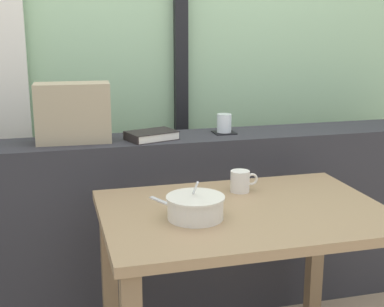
% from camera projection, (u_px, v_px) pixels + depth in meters
% --- Properties ---
extents(outdoor_backdrop, '(4.80, 0.08, 2.80)m').
position_uv_depth(outdoor_backdrop, '(172.00, 17.00, 2.92)').
color(outdoor_backdrop, '#9EC699').
rests_on(outdoor_backdrop, ground).
extents(window_divider_post, '(0.07, 0.05, 2.60)m').
position_uv_depth(window_divider_post, '(181.00, 36.00, 2.89)').
color(window_divider_post, black).
rests_on(window_divider_post, ground).
extents(dark_console_ledge, '(2.80, 0.30, 0.86)m').
position_uv_depth(dark_console_ledge, '(200.00, 222.00, 2.62)').
color(dark_console_ledge, '#2D2D33').
rests_on(dark_console_ledge, ground).
extents(breakfast_table, '(1.03, 0.72, 0.72)m').
position_uv_depth(breakfast_table, '(244.00, 239.00, 1.97)').
color(breakfast_table, '#826849').
rests_on(breakfast_table, ground).
extents(coaster_square, '(0.10, 0.10, 0.00)m').
position_uv_depth(coaster_square, '(224.00, 133.00, 2.56)').
color(coaster_square, black).
rests_on(coaster_square, dark_console_ledge).
extents(juice_glass, '(0.07, 0.07, 0.09)m').
position_uv_depth(juice_glass, '(224.00, 124.00, 2.55)').
color(juice_glass, white).
rests_on(juice_glass, coaster_square).
extents(closed_book, '(0.25, 0.20, 0.04)m').
position_uv_depth(closed_book, '(151.00, 135.00, 2.42)').
color(closed_book, black).
rests_on(closed_book, dark_console_ledge).
extents(throw_pillow, '(0.33, 0.16, 0.26)m').
position_uv_depth(throw_pillow, '(73.00, 113.00, 2.34)').
color(throw_pillow, tan).
rests_on(throw_pillow, dark_console_ledge).
extents(soup_bowl, '(0.20, 0.20, 0.14)m').
position_uv_depth(soup_bowl, '(195.00, 208.00, 1.84)').
color(soup_bowl, silver).
rests_on(soup_bowl, breakfast_table).
extents(fork_utensil, '(0.09, 0.16, 0.01)m').
position_uv_depth(fork_utensil, '(165.00, 203.00, 2.00)').
color(fork_utensil, silver).
rests_on(fork_utensil, breakfast_table).
extents(ceramic_mug, '(0.11, 0.08, 0.08)m').
position_uv_depth(ceramic_mug, '(241.00, 181.00, 2.13)').
color(ceramic_mug, silver).
rests_on(ceramic_mug, breakfast_table).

